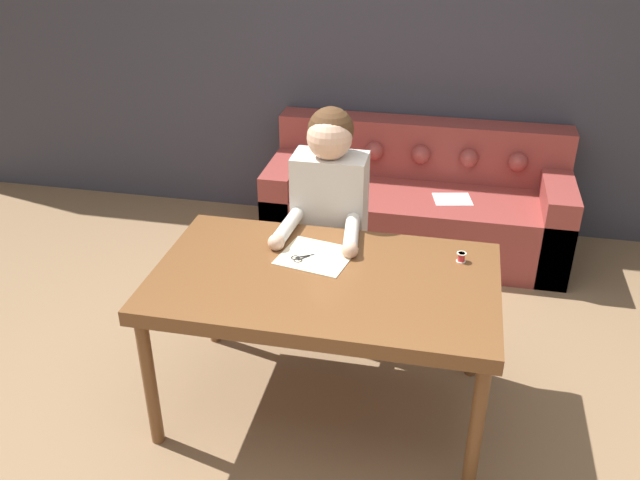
{
  "coord_description": "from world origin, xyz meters",
  "views": [
    {
      "loc": [
        0.5,
        -2.39,
        2.34
      ],
      "look_at": [
        -0.06,
        0.26,
        0.85
      ],
      "focal_mm": 38.0,
      "sensor_mm": 36.0,
      "label": 1
    }
  ],
  "objects_px": {
    "dining_table": "(324,288)",
    "scissors": "(305,257)",
    "couch": "(416,205)",
    "person": "(329,225)",
    "thread_spool": "(461,257)"
  },
  "relations": [
    {
      "from": "dining_table",
      "to": "scissors",
      "type": "xyz_separation_m",
      "value": [
        -0.12,
        0.13,
        0.07
      ]
    },
    {
      "from": "dining_table",
      "to": "couch",
      "type": "bearing_deg",
      "value": 80.55
    },
    {
      "from": "couch",
      "to": "scissors",
      "type": "relative_size",
      "value": 10.67
    },
    {
      "from": "couch",
      "to": "dining_table",
      "type": "bearing_deg",
      "value": -99.45
    },
    {
      "from": "couch",
      "to": "thread_spool",
      "type": "relative_size",
      "value": 44.42
    },
    {
      "from": "thread_spool",
      "to": "couch",
      "type": "bearing_deg",
      "value": 101.34
    },
    {
      "from": "dining_table",
      "to": "person",
      "type": "bearing_deg",
      "value": 99.25
    },
    {
      "from": "person",
      "to": "couch",
      "type": "bearing_deg",
      "value": 71.13
    },
    {
      "from": "dining_table",
      "to": "couch",
      "type": "height_order",
      "value": "couch"
    },
    {
      "from": "couch",
      "to": "thread_spool",
      "type": "height_order",
      "value": "couch"
    },
    {
      "from": "dining_table",
      "to": "thread_spool",
      "type": "height_order",
      "value": "thread_spool"
    },
    {
      "from": "scissors",
      "to": "couch",
      "type": "bearing_deg",
      "value": 75.7
    },
    {
      "from": "person",
      "to": "thread_spool",
      "type": "relative_size",
      "value": 29.4
    },
    {
      "from": "couch",
      "to": "thread_spool",
      "type": "xyz_separation_m",
      "value": [
        0.3,
        -1.5,
        0.47
      ]
    },
    {
      "from": "dining_table",
      "to": "scissors",
      "type": "bearing_deg",
      "value": 131.79
    }
  ]
}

